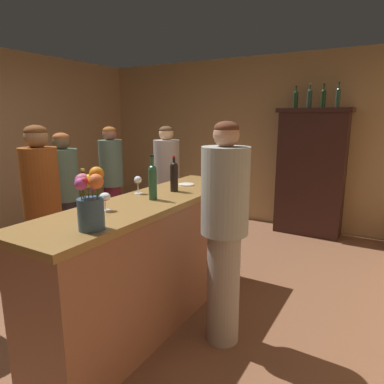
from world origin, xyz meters
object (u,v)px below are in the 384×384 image
wine_bottle_malbec (84,192)px  display_bottle_center (323,98)px  wine_glass_mid (105,198)px  wine_bottle_pinot (153,180)px  patron_in_navy (112,181)px  cheese_plate (186,185)px  patron_tall (42,205)px  flower_arrangement (90,201)px  wine_glass_front (138,181)px  patron_in_grey (167,185)px  bartender (224,226)px  wine_bottle_merlot (174,175)px  display_bottle_midleft (309,98)px  bar_counter (152,261)px  display_bottle_midright (338,97)px  display_cabinet (311,170)px  patron_by_cabinet (65,193)px  display_bottle_left (296,98)px

wine_bottle_malbec → display_bottle_center: bearing=75.2°
wine_glass_mid → display_bottle_center: size_ratio=0.40×
wine_bottle_pinot → patron_in_navy: size_ratio=0.22×
cheese_plate → display_bottle_center: size_ratio=0.47×
patron_tall → flower_arrangement: bearing=-42.6°
wine_glass_mid → wine_glass_front: bearing=105.3°
wine_bottle_malbec → wine_glass_front: (-0.02, 0.60, -0.02)m
patron_in_grey → wine_bottle_malbec: bearing=-24.2°
patron_in_navy → wine_glass_front: bearing=-3.2°
patron_in_navy → bartender: bartender is taller
bartender → wine_bottle_pinot: bearing=9.4°
wine_bottle_malbec → wine_bottle_merlot: bearing=76.7°
wine_bottle_malbec → patron_tall: 1.00m
wine_bottle_malbec → display_bottle_midleft: bearing=78.1°
wine_glass_front → patron_in_grey: patron_in_grey is taller
display_bottle_midleft → wine_bottle_merlot: bearing=-101.5°
bar_counter → display_bottle_center: bearing=76.2°
wine_glass_front → flower_arrangement: 0.97m
bar_counter → patron_in_navy: size_ratio=1.46×
wine_bottle_merlot → bartender: bearing=-24.9°
display_bottle_midright → wine_bottle_pinot: bearing=-106.5°
wine_bottle_malbec → bartender: (0.81, 0.55, -0.27)m
display_cabinet → cheese_plate: 2.44m
wine_bottle_malbec → display_bottle_midright: (1.10, 3.46, 0.77)m
display_bottle_midright → patron_in_grey: 2.57m
display_bottle_midleft → bartender: 3.10m
display_bottle_midleft → display_bottle_center: size_ratio=1.04×
wine_glass_mid → cheese_plate: wine_glass_mid is taller
display_bottle_center → bar_counter: bearing=-103.8°
patron_in_grey → bartender: (1.36, -1.27, 0.04)m
cheese_plate → display_bottle_midleft: size_ratio=0.45×
patron_in_grey → patron_tall: bearing=-54.3°
display_bottle_midright → patron_in_navy: bearing=-143.4°
display_bottle_center → patron_by_cabinet: size_ratio=0.21×
wine_bottle_pinot → display_bottle_midleft: bearing=80.3°
patron_in_navy → bartender: 2.40m
display_bottle_left → patron_by_cabinet: display_bottle_left is taller
wine_bottle_merlot → display_bottle_midright: bearing=71.0°
patron_in_navy → patron_tall: (0.41, -1.35, 0.03)m
wine_bottle_pinot → patron_by_cabinet: bearing=163.7°
wine_glass_front → display_bottle_center: size_ratio=0.47×
wine_bottle_pinot → cheese_plate: (-0.08, 0.63, -0.15)m
display_bottle_midright → bartender: (-0.29, -2.92, -1.04)m
patron_by_cabinet → cheese_plate: bearing=10.6°
wine_bottle_pinot → cheese_plate: bearing=97.1°
wine_bottle_pinot → flower_arrangement: size_ratio=0.97×
patron_tall → bartender: (1.71, 0.23, 0.01)m
display_bottle_center → bartender: display_bottle_center is taller
wine_glass_mid → display_bottle_midright: display_bottle_midright is taller
wine_glass_front → patron_tall: bearing=-162.2°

